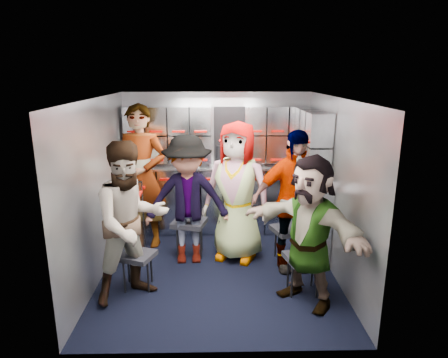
{
  "coord_description": "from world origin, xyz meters",
  "views": [
    {
      "loc": [
        -0.02,
        -4.49,
        2.39
      ],
      "look_at": [
        0.08,
        0.35,
        1.08
      ],
      "focal_mm": 32.0,
      "sensor_mm": 36.0,
      "label": 1
    }
  ],
  "objects_px": {
    "jump_seat_near_left": "(137,257)",
    "attendant_standing": "(141,177)",
    "jump_seat_mid_right": "(289,231)",
    "attendant_arc_c": "(237,192)",
    "jump_seat_near_right": "(303,260)",
    "jump_seat_center": "(236,220)",
    "attendant_arc_a": "(131,222)",
    "attendant_arc_e": "(309,231)",
    "attendant_arc_b": "(188,200)",
    "attendant_arc_d": "(293,201)",
    "jump_seat_mid_left": "(189,224)"
  },
  "relations": [
    {
      "from": "jump_seat_near_left",
      "to": "attendant_arc_a",
      "type": "distance_m",
      "value": 0.52
    },
    {
      "from": "jump_seat_near_left",
      "to": "attendant_standing",
      "type": "xyz_separation_m",
      "value": [
        -0.14,
        1.21,
        0.62
      ]
    },
    {
      "from": "jump_seat_center",
      "to": "attendant_arc_c",
      "type": "relative_size",
      "value": 0.28
    },
    {
      "from": "attendant_standing",
      "to": "attendant_arc_c",
      "type": "relative_size",
      "value": 1.1
    },
    {
      "from": "jump_seat_near_right",
      "to": "attendant_arc_e",
      "type": "bearing_deg",
      "value": -90.0
    },
    {
      "from": "jump_seat_near_left",
      "to": "attendant_arc_e",
      "type": "xyz_separation_m",
      "value": [
        1.85,
        -0.32,
        0.43
      ]
    },
    {
      "from": "jump_seat_center",
      "to": "attendant_arc_e",
      "type": "bearing_deg",
      "value": -61.32
    },
    {
      "from": "jump_seat_mid_left",
      "to": "attendant_standing",
      "type": "xyz_separation_m",
      "value": [
        -0.67,
        0.37,
        0.56
      ]
    },
    {
      "from": "jump_seat_near_left",
      "to": "attendant_standing",
      "type": "bearing_deg",
      "value": 96.43
    },
    {
      "from": "attendant_arc_c",
      "to": "attendant_arc_d",
      "type": "distance_m",
      "value": 0.73
    },
    {
      "from": "jump_seat_mid_right",
      "to": "jump_seat_near_right",
      "type": "height_order",
      "value": "jump_seat_mid_right"
    },
    {
      "from": "jump_seat_near_left",
      "to": "jump_seat_center",
      "type": "xyz_separation_m",
      "value": [
        1.16,
        0.94,
        0.07
      ]
    },
    {
      "from": "jump_seat_center",
      "to": "jump_seat_near_right",
      "type": "distance_m",
      "value": 1.28
    },
    {
      "from": "jump_seat_center",
      "to": "attendant_standing",
      "type": "bearing_deg",
      "value": 168.26
    },
    {
      "from": "jump_seat_near_right",
      "to": "attendant_arc_a",
      "type": "xyz_separation_m",
      "value": [
        -1.85,
        -0.04,
        0.47
      ]
    },
    {
      "from": "jump_seat_mid_right",
      "to": "attendant_arc_a",
      "type": "xyz_separation_m",
      "value": [
        -1.82,
        -0.81,
        0.45
      ]
    },
    {
      "from": "jump_seat_mid_right",
      "to": "attendant_arc_c",
      "type": "xyz_separation_m",
      "value": [
        -0.66,
        0.13,
        0.49
      ]
    },
    {
      "from": "jump_seat_near_left",
      "to": "attendant_arc_c",
      "type": "height_order",
      "value": "attendant_arc_c"
    },
    {
      "from": "attendant_arc_a",
      "to": "attendant_arc_e",
      "type": "xyz_separation_m",
      "value": [
        1.85,
        -0.14,
        -0.06
      ]
    },
    {
      "from": "jump_seat_mid_left",
      "to": "attendant_arc_a",
      "type": "bearing_deg",
      "value": -117.66
    },
    {
      "from": "jump_seat_mid_right",
      "to": "attendant_arc_b",
      "type": "relative_size",
      "value": 0.29
    },
    {
      "from": "attendant_standing",
      "to": "jump_seat_center",
      "type": "bearing_deg",
      "value": -1.23
    },
    {
      "from": "jump_seat_center",
      "to": "attendant_arc_c",
      "type": "xyz_separation_m",
      "value": [
        0.0,
        -0.18,
        0.46
      ]
    },
    {
      "from": "jump_seat_center",
      "to": "attendant_arc_a",
      "type": "bearing_deg",
      "value": -135.96
    },
    {
      "from": "attendant_arc_e",
      "to": "attendant_standing",
      "type": "bearing_deg",
      "value": -169.13
    },
    {
      "from": "attendant_arc_d",
      "to": "attendant_arc_a",
      "type": "bearing_deg",
      "value": -167.69
    },
    {
      "from": "jump_seat_near_right",
      "to": "attendant_arc_b",
      "type": "relative_size",
      "value": 0.27
    },
    {
      "from": "jump_seat_center",
      "to": "attendant_standing",
      "type": "height_order",
      "value": "attendant_standing"
    },
    {
      "from": "attendant_arc_e",
      "to": "attendant_arc_d",
      "type": "bearing_deg",
      "value": 140.33
    },
    {
      "from": "jump_seat_center",
      "to": "jump_seat_mid_right",
      "type": "height_order",
      "value": "jump_seat_center"
    },
    {
      "from": "attendant_arc_b",
      "to": "attendant_arc_d",
      "type": "height_order",
      "value": "attendant_arc_d"
    },
    {
      "from": "jump_seat_near_left",
      "to": "jump_seat_near_right",
      "type": "height_order",
      "value": "jump_seat_near_right"
    },
    {
      "from": "attendant_arc_e",
      "to": "attendant_arc_c",
      "type": "bearing_deg",
      "value": 171.02
    },
    {
      "from": "jump_seat_mid_right",
      "to": "attendant_arc_c",
      "type": "bearing_deg",
      "value": 168.8
    },
    {
      "from": "attendant_arc_b",
      "to": "jump_seat_center",
      "type": "bearing_deg",
      "value": 21.29
    },
    {
      "from": "jump_seat_mid_left",
      "to": "attendant_arc_a",
      "type": "relative_size",
      "value": 0.29
    },
    {
      "from": "jump_seat_mid_right",
      "to": "attendant_arc_a",
      "type": "relative_size",
      "value": 0.28
    },
    {
      "from": "jump_seat_center",
      "to": "jump_seat_mid_right",
      "type": "distance_m",
      "value": 0.73
    },
    {
      "from": "jump_seat_mid_left",
      "to": "attendant_arc_c",
      "type": "height_order",
      "value": "attendant_arc_c"
    },
    {
      "from": "jump_seat_center",
      "to": "attendant_arc_a",
      "type": "xyz_separation_m",
      "value": [
        -1.16,
        -1.12,
        0.42
      ]
    },
    {
      "from": "attendant_arc_a",
      "to": "attendant_arc_d",
      "type": "xyz_separation_m",
      "value": [
        1.82,
        0.63,
        0.01
      ]
    },
    {
      "from": "jump_seat_near_right",
      "to": "attendant_arc_c",
      "type": "distance_m",
      "value": 1.24
    },
    {
      "from": "jump_seat_mid_right",
      "to": "attendant_standing",
      "type": "distance_m",
      "value": 2.12
    },
    {
      "from": "jump_seat_center",
      "to": "attendant_arc_a",
      "type": "distance_m",
      "value": 1.66
    },
    {
      "from": "jump_seat_mid_right",
      "to": "attendant_arc_c",
      "type": "relative_size",
      "value": 0.27
    },
    {
      "from": "jump_seat_near_right",
      "to": "attendant_standing",
      "type": "relative_size",
      "value": 0.22
    },
    {
      "from": "attendant_standing",
      "to": "attendant_arc_b",
      "type": "distance_m",
      "value": 0.88
    },
    {
      "from": "attendant_arc_b",
      "to": "attendant_arc_e",
      "type": "bearing_deg",
      "value": -39.59
    },
    {
      "from": "jump_seat_mid_right",
      "to": "attendant_arc_d",
      "type": "xyz_separation_m",
      "value": [
        0.0,
        -0.18,
        0.46
      ]
    },
    {
      "from": "attendant_arc_b",
      "to": "attendant_arc_a",
      "type": "bearing_deg",
      "value": -125.42
    }
  ]
}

